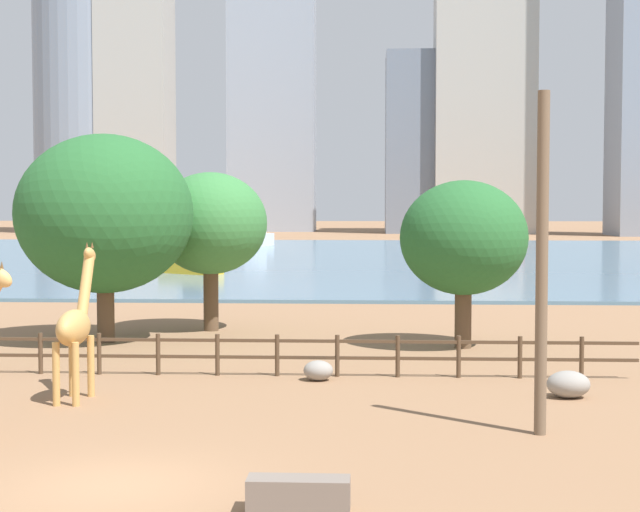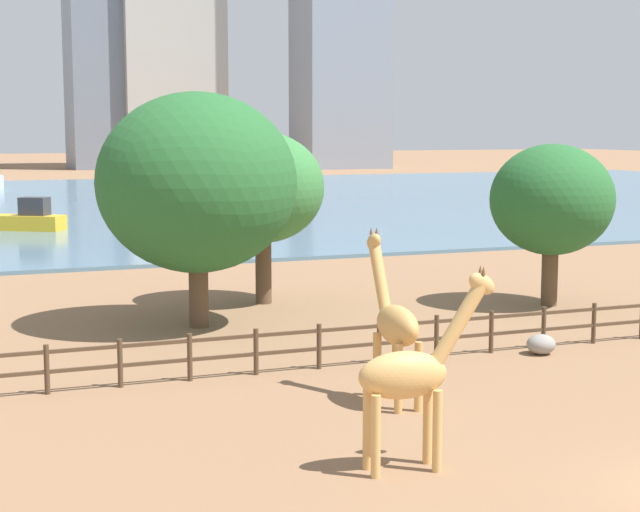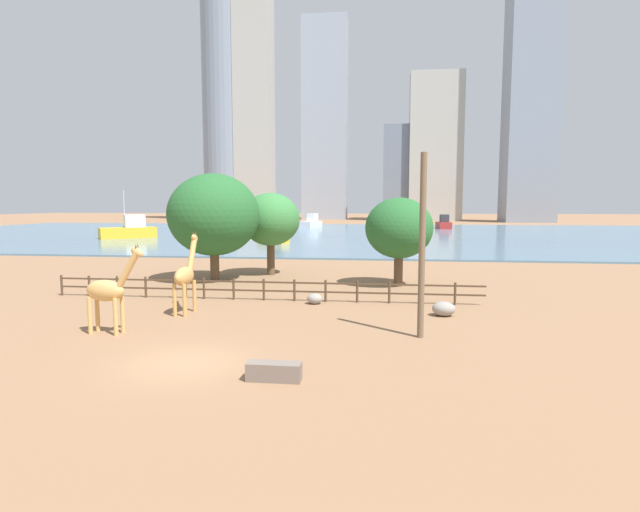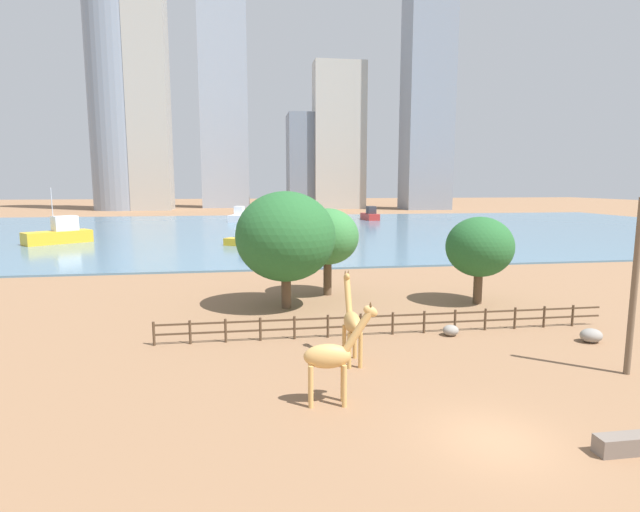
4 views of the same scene
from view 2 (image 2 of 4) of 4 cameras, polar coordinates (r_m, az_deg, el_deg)
name	(u,v)px [view 2 (image 2 of 4)]	position (r m, az deg, el deg)	size (l,w,h in m)	color
ground_plane	(97,202)	(94.60, -12.85, 3.08)	(400.00, 400.00, 0.00)	#8C6647
harbor_water	(102,203)	(91.64, -12.59, 3.02)	(180.00, 86.00, 0.20)	slate
giraffe_tall	(411,374)	(19.57, 5.32, -6.87)	(2.96, 0.90, 4.07)	tan
giraffe_companion	(395,324)	(24.21, 4.37, -3.95)	(0.79, 2.83, 4.28)	tan
boulder_near_fence	(541,344)	(30.49, 12.74, -5.03)	(0.90, 0.82, 0.61)	gray
enclosure_fence	(422,334)	(29.16, 5.95, -4.55)	(26.12, 0.14, 1.30)	#4C3826
tree_left_large	(263,188)	(37.98, -3.34, 3.95)	(4.77, 4.77, 6.68)	brown
tree_center_broad	(552,200)	(38.49, 13.34, 3.17)	(4.72, 4.72, 6.23)	brown
tree_right_tall	(197,183)	(33.50, -7.18, 4.24)	(6.80, 6.80, 8.04)	brown
boat_sailboat	(28,219)	(67.12, -16.62, 2.08)	(5.13, 4.11, 2.17)	gold
boat_tug	(252,176)	(117.62, -3.97, 4.67)	(2.96, 7.39, 3.20)	#B22D28
skyline_tower_glass	(172,26)	(175.79, -8.60, 13.08)	(17.52, 8.67, 49.09)	#ADA89E
skyline_block_right	(110,75)	(177.81, -12.14, 10.24)	(14.24, 13.89, 32.41)	slate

